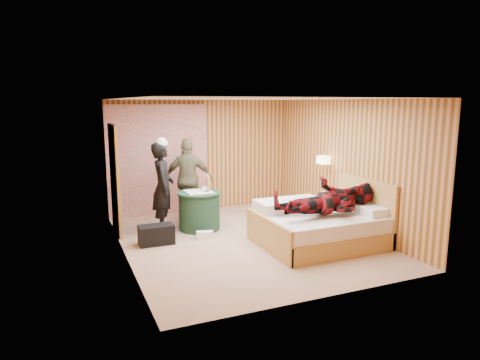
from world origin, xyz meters
name	(u,v)px	position (x,y,z in m)	size (l,w,h in m)	color
floor	(245,240)	(0.00, 0.00, 0.00)	(4.20, 5.00, 0.01)	tan
ceiling	(246,99)	(0.00, 0.00, 2.50)	(4.20, 5.00, 0.01)	white
wall_back	(201,155)	(0.00, 2.50, 1.25)	(4.20, 0.02, 2.50)	#E79658
wall_left	(122,180)	(-2.10, 0.00, 1.25)	(0.02, 5.00, 2.50)	#E79658
wall_right	(345,165)	(2.10, 0.00, 1.25)	(0.02, 5.00, 2.50)	#E79658
curtain	(158,160)	(-1.00, 2.43, 1.20)	(2.20, 0.08, 2.40)	beige
doorway	(114,179)	(-2.06, 1.40, 1.02)	(0.06, 0.90, 2.05)	black
wall_lamp	(324,160)	(1.92, 0.45, 1.30)	(0.26, 0.24, 0.16)	gold
bed	(320,226)	(1.12, -0.67, 0.32)	(2.03, 1.60, 1.10)	tan
nightstand	(327,211)	(1.88, 0.21, 0.30)	(0.45, 0.61, 0.59)	tan
round_table	(199,210)	(-0.55, 0.97, 0.38)	(0.85, 0.85, 0.75)	#214932
chair_far	(190,195)	(-0.54, 1.65, 0.54)	(0.48, 0.48, 0.93)	tan
chair_near	(202,198)	(-0.46, 1.07, 0.60)	(0.58, 0.58, 1.04)	tan
duffel_bag	(156,235)	(-1.52, 0.40, 0.17)	(0.60, 0.32, 0.34)	black
sneaker_left	(189,223)	(-0.67, 1.30, 0.06)	(0.27, 0.11, 0.12)	white
sneaker_right	(205,235)	(-0.64, 0.38, 0.07)	(0.30, 0.12, 0.13)	white
woman_standing	(163,187)	(-1.22, 1.10, 0.86)	(0.63, 0.41, 1.72)	black
man_at_table	(189,180)	(-0.55, 1.68, 0.86)	(1.01, 0.42, 1.72)	brown
man_on_bed	(330,191)	(1.15, -0.90, 0.98)	(1.77, 0.67, 0.86)	#61090E
book_lower	(329,197)	(1.88, 0.16, 0.60)	(0.17, 0.22, 0.02)	white
book_upper	(329,196)	(1.88, 0.16, 0.62)	(0.16, 0.22, 0.02)	white
cup_nightstand	(324,194)	(1.88, 0.34, 0.63)	(0.10, 0.10, 0.09)	white
cup_table	(205,189)	(-0.45, 0.92, 0.80)	(0.12, 0.12, 0.10)	white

